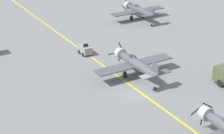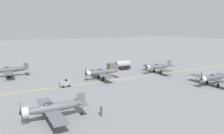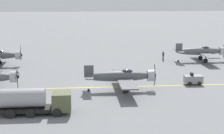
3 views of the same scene
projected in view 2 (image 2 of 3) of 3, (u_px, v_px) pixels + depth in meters
name	position (u px, v px, depth m)	size (l,w,h in m)	color
ground_plane	(120.00, 79.00, 59.42)	(400.00, 400.00, 0.00)	slate
taxiway_stripe	(120.00, 79.00, 59.42)	(0.30, 160.00, 0.01)	yellow
airplane_far_right	(9.00, 70.00, 61.79)	(12.00, 9.98, 3.74)	#4B4E53
airplane_mid_center	(102.00, 72.00, 58.79)	(12.00, 9.98, 3.65)	#525459
airplane_near_left	(214.00, 78.00, 52.44)	(12.00, 9.98, 3.80)	#4B4E53
airplane_near_center	(158.00, 67.00, 66.81)	(12.00, 9.98, 3.65)	#55585D
airplane_far_left	(53.00, 108.00, 33.03)	(12.00, 9.98, 3.65)	#585B60
fuel_tanker	(119.00, 65.00, 71.82)	(2.68, 8.00, 2.98)	black
tow_tractor	(65.00, 83.00, 51.82)	(1.57, 2.60, 1.79)	gray
ground_crew_walking	(101.00, 110.00, 34.71)	(0.40, 0.40, 1.84)	#334256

